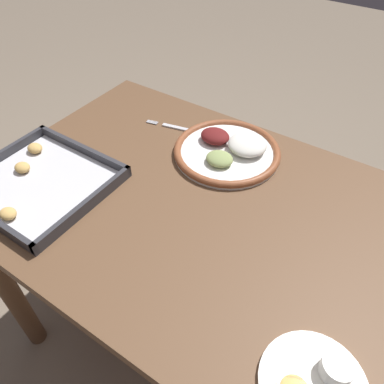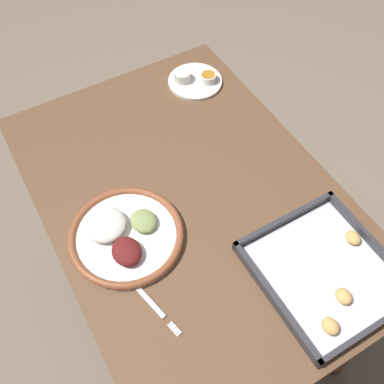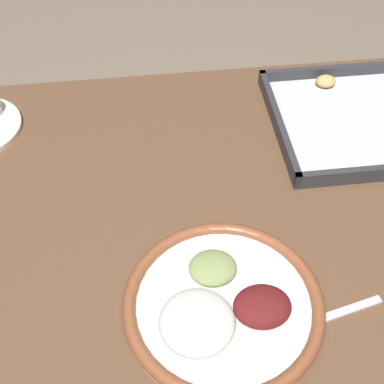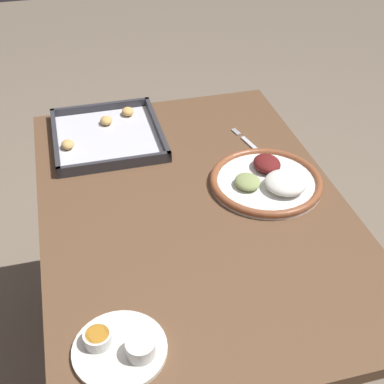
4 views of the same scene
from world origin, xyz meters
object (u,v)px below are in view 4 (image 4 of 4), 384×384
(baking_tray, at_px, (107,135))
(fork, at_px, (252,146))
(dinner_plate, at_px, (268,181))
(saucer_plate, at_px, (120,347))

(baking_tray, bearing_deg, fork, -111.04)
(dinner_plate, height_order, saucer_plate, dinner_plate)
(baking_tray, bearing_deg, saucer_plate, 174.46)
(dinner_plate, height_order, fork, dinner_plate)
(fork, xyz_separation_m, saucer_plate, (-0.59, 0.46, 0.01))
(fork, height_order, baking_tray, baking_tray)
(saucer_plate, bearing_deg, dinner_plate, -47.13)
(saucer_plate, bearing_deg, fork, -38.26)
(fork, distance_m, baking_tray, 0.42)
(dinner_plate, xyz_separation_m, fork, (0.18, -0.02, -0.01))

